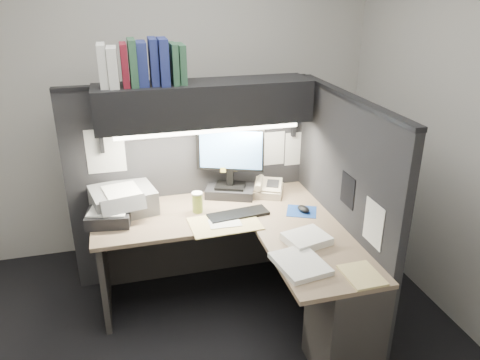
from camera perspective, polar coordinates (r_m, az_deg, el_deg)
The scene contains 23 objects.
floor at distance 3.44m, azimuth -3.20°, elevation -18.99°, with size 3.50×3.50×0.00m, color black.
wall_back at distance 4.15m, azimuth -8.04°, elevation 9.54°, with size 3.50×0.04×2.70m, color #B8B5AF.
wall_front at distance 1.48m, azimuth 8.56°, elevation -17.61°, with size 3.50×0.04×2.70m, color #B8B5AF.
wall_right at distance 3.50m, azimuth 25.63°, elevation 4.92°, with size 0.04×3.00×2.70m, color #B8B5AF.
partition_back at distance 3.79m, azimuth -5.98°, elevation -0.45°, with size 1.90×0.06×1.60m, color black.
partition_right at distance 3.42m, azimuth 12.15°, elevation -3.64°, with size 0.06×1.50×1.60m, color black.
desk at distance 3.26m, azimuth 4.13°, elevation -11.89°, with size 1.70×1.53×0.73m.
overhead_shelf at distance 3.42m, azimuth -4.37°, elevation 9.36°, with size 1.55×0.34×0.30m, color black.
task_light_tube at distance 3.33m, azimuth -3.81°, elevation 5.97°, with size 0.04×0.04×1.32m, color white.
monitor at distance 3.64m, azimuth -1.20°, elevation 1.29°, with size 0.50×0.35×0.56m.
keyboard at distance 3.42m, azimuth -0.22°, elevation -4.20°, with size 0.44×0.15×0.02m, color black.
mousepad at distance 3.51m, azimuth 7.52°, elevation -3.81°, with size 0.22×0.20×0.00m, color navy.
mouse at distance 3.49m, azimuth 7.75°, elevation -3.50°, with size 0.07×0.11×0.04m, color black.
telephone at distance 3.75m, azimuth 3.40°, elevation -1.05°, with size 0.23×0.24×0.09m, color #B6A78C.
coffee_cup at distance 3.46m, azimuth -5.21°, elevation -2.79°, with size 0.08×0.08×0.14m, color #B8CB51.
printer at distance 3.56m, azimuth -14.06°, elevation -2.37°, with size 0.44×0.37×0.18m, color gray.
notebook_stack at distance 3.43m, azimuth -15.67°, elevation -4.36°, with size 0.30×0.25×0.09m, color black.
open_folder at distance 3.30m, azimuth -1.86°, elevation -5.34°, with size 0.49×0.32×0.01m, color #D2BD76.
paper_stack_a at distance 3.11m, azimuth 8.10°, elevation -7.11°, with size 0.27×0.23×0.05m, color white.
paper_stack_b at distance 2.87m, azimuth 7.33°, elevation -10.08°, with size 0.27×0.33×0.03m, color white.
manila_stack at distance 2.85m, azimuth 14.65°, elevation -11.17°, with size 0.20×0.26×0.01m, color #D2BD76.
binder_row at distance 3.31m, azimuth -11.86°, elevation 13.71°, with size 0.57×0.25×0.31m.
pinned_papers at distance 3.44m, azimuth 1.32°, elevation 1.73°, with size 1.76×1.31×0.51m.
Camera 1 is at (-0.49, -2.51, 2.31)m, focal length 35.00 mm.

